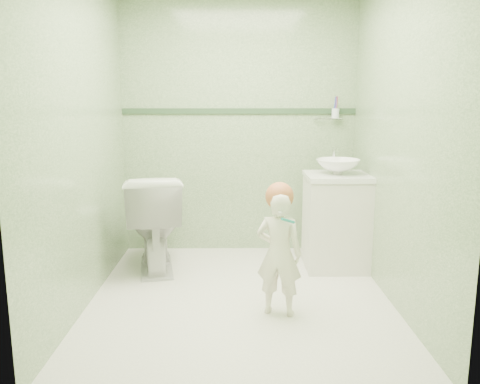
{
  "coord_description": "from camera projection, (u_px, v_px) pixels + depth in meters",
  "views": [
    {
      "loc": [
        -0.03,
        -3.39,
        1.46
      ],
      "look_at": [
        0.0,
        0.15,
        0.78
      ],
      "focal_mm": 36.36,
      "sensor_mm": 36.0,
      "label": 1
    }
  ],
  "objects": [
    {
      "name": "ground",
      "position": [
        240.0,
        299.0,
        3.61
      ],
      "size": [
        2.5,
        2.5,
        0.0
      ],
      "primitive_type": "plane",
      "color": "beige",
      "rests_on": "ground"
    },
    {
      "name": "room_shell",
      "position": [
        240.0,
        137.0,
        3.38
      ],
      "size": [
        2.5,
        2.54,
        2.4
      ],
      "color": "gray",
      "rests_on": "ground"
    },
    {
      "name": "trim_stripe",
      "position": [
        239.0,
        111.0,
        4.57
      ],
      "size": [
        2.2,
        0.02,
        0.05
      ],
      "primitive_type": "cube",
      "color": "#2F4A2F",
      "rests_on": "room_shell"
    },
    {
      "name": "vanity",
      "position": [
        336.0,
        223.0,
        4.23
      ],
      "size": [
        0.52,
        0.5,
        0.8
      ],
      "primitive_type": "cube",
      "color": "silver",
      "rests_on": "ground"
    },
    {
      "name": "counter",
      "position": [
        338.0,
        176.0,
        4.15
      ],
      "size": [
        0.54,
        0.52,
        0.04
      ],
      "primitive_type": "cube",
      "color": "white",
      "rests_on": "vanity"
    },
    {
      "name": "basin",
      "position": [
        338.0,
        167.0,
        4.13
      ],
      "size": [
        0.37,
        0.37,
        0.13
      ],
      "primitive_type": "imported",
      "color": "white",
      "rests_on": "counter"
    },
    {
      "name": "faucet",
      "position": [
        334.0,
        155.0,
        4.3
      ],
      "size": [
        0.03,
        0.13,
        0.18
      ],
      "color": "silver",
      "rests_on": "counter"
    },
    {
      "name": "cup_holder",
      "position": [
        335.0,
        113.0,
        4.53
      ],
      "size": [
        0.26,
        0.07,
        0.21
      ],
      "color": "silver",
      "rests_on": "room_shell"
    },
    {
      "name": "toilet",
      "position": [
        154.0,
        221.0,
        4.2
      ],
      "size": [
        0.61,
        0.89,
        0.84
      ],
      "primitive_type": "imported",
      "rotation": [
        0.0,
        0.0,
        3.32
      ],
      "color": "white",
      "rests_on": "ground"
    },
    {
      "name": "toddler",
      "position": [
        279.0,
        254.0,
        3.29
      ],
      "size": [
        0.36,
        0.28,
        0.86
      ],
      "primitive_type": "imported",
      "rotation": [
        0.0,
        0.0,
        2.86
      ],
      "color": "white",
      "rests_on": "ground"
    },
    {
      "name": "hair_cap",
      "position": [
        280.0,
        196.0,
        3.24
      ],
      "size": [
        0.19,
        0.19,
        0.19
      ],
      "primitive_type": "sphere",
      "color": "#BD663A",
      "rests_on": "toddler"
    },
    {
      "name": "teal_toothbrush",
      "position": [
        287.0,
        220.0,
        3.1
      ],
      "size": [
        0.11,
        0.14,
        0.08
      ],
      "color": "#148B84",
      "rests_on": "toddler"
    }
  ]
}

